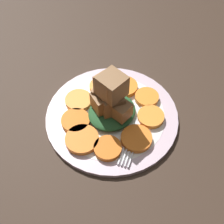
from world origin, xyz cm
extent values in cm
cube|color=#38281E|center=(0.00, 0.00, 1.00)|extent=(120.00, 120.00, 2.00)
cylinder|color=silver|center=(0.00, 0.00, 2.50)|extent=(28.59, 28.59, 1.00)
cylinder|color=white|center=(0.00, 0.00, 2.55)|extent=(22.88, 22.88, 1.00)
cylinder|color=orange|center=(-8.95, 0.42, 3.65)|extent=(6.88, 6.88, 1.09)
cylinder|color=orange|center=(-6.95, -5.21, 3.65)|extent=(5.60, 5.60, 1.09)
cylinder|color=orange|center=(-1.35, -7.96, 3.65)|extent=(6.38, 6.38, 1.09)
cylinder|color=orange|center=(4.90, -6.71, 3.65)|extent=(5.71, 5.71, 1.09)
cylinder|color=orange|center=(8.52, -2.73, 3.65)|extent=(5.34, 5.34, 1.09)
cylinder|color=orange|center=(7.56, 3.03, 3.65)|extent=(5.96, 5.96, 1.09)
cylinder|color=#F99338|center=(3.90, 7.00, 3.65)|extent=(5.29, 5.29, 1.09)
cylinder|color=orange|center=(-2.41, 7.86, 3.65)|extent=(5.95, 5.95, 1.09)
cylinder|color=orange|center=(-6.67, 4.31, 3.65)|extent=(6.09, 6.09, 1.09)
ellipsoid|color=#235128|center=(0.00, 0.00, 4.19)|extent=(10.65, 9.58, 2.18)
cube|color=olive|center=(-1.12, 1.73, 7.19)|extent=(4.81, 4.81, 3.82)
cube|color=brown|center=(-0.27, -2.59, 7.01)|extent=(3.47, 3.47, 3.45)
cube|color=brown|center=(0.65, 2.66, 7.47)|extent=(5.78, 5.78, 4.38)
cube|color=brown|center=(0.18, 0.00, 7.51)|extent=(6.12, 6.12, 4.46)
cube|color=olive|center=(-0.35, 0.86, 11.87)|extent=(4.91, 4.91, 4.39)
cube|color=brown|center=(0.08, -0.15, 12.43)|extent=(4.91, 4.91, 4.77)
cube|color=silver|center=(3.62, -4.88, 3.30)|extent=(11.61, 5.94, 0.40)
cube|color=silver|center=(-2.64, -7.65, 3.30)|extent=(2.29, 2.71, 0.40)
cube|color=silver|center=(-5.11, -9.84, 3.30)|extent=(4.52, 2.22, 0.40)
cube|color=silver|center=(-5.38, -9.22, 3.30)|extent=(4.52, 2.22, 0.40)
cube|color=silver|center=(-5.65, -8.61, 3.30)|extent=(4.52, 2.22, 0.40)
cube|color=silver|center=(-5.92, -8.00, 3.30)|extent=(4.52, 2.22, 0.40)
camera|label=1|loc=(-29.49, -27.10, 57.20)|focal=50.00mm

